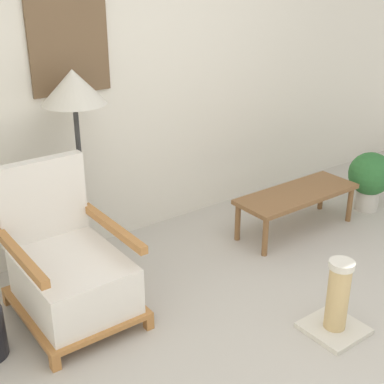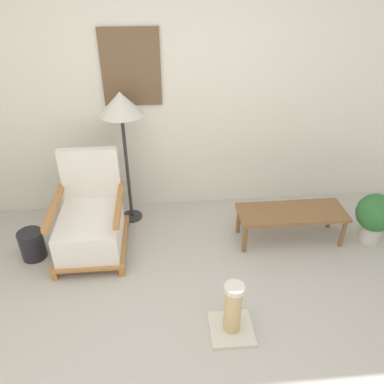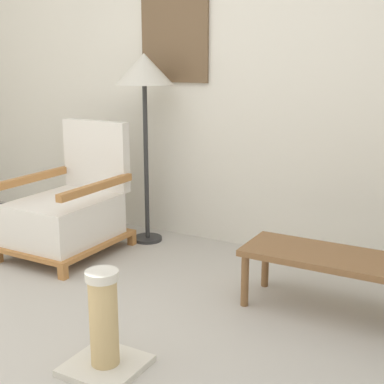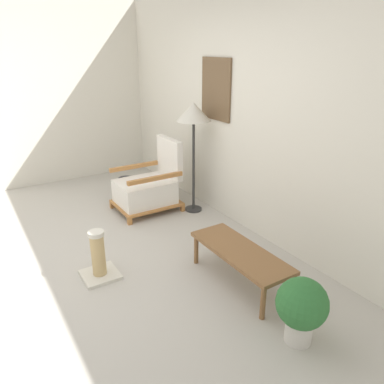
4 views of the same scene
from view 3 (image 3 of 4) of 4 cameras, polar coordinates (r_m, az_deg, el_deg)
name	(u,v)px [view 3 (image 3 of 4)]	position (r m, az deg, el deg)	size (l,w,h in m)	color
ground_plane	(41,382)	(2.54, -15.83, -18.88)	(14.00, 14.00, 0.00)	#B7B2A8
wall_back	(242,60)	(3.88, 5.39, 13.81)	(8.00, 0.09, 2.70)	silver
armchair	(70,211)	(3.92, -12.93, -1.96)	(0.64, 0.80, 0.92)	#B2753D
floor_lamp	(144,77)	(3.93, -5.11, 12.09)	(0.42, 0.42, 1.40)	#2D2D2D
coffee_table	(340,263)	(3.00, 15.54, -7.32)	(1.05, 0.39, 0.34)	brown
vase	(7,224)	(4.29, -19.09, -3.28)	(0.23, 0.23, 0.29)	black
scratching_post	(104,332)	(2.48, -9.34, -14.51)	(0.33, 0.33, 0.47)	beige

